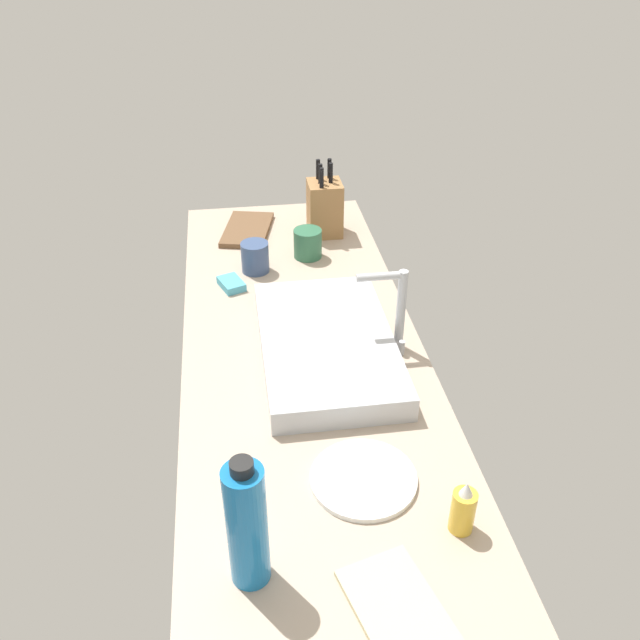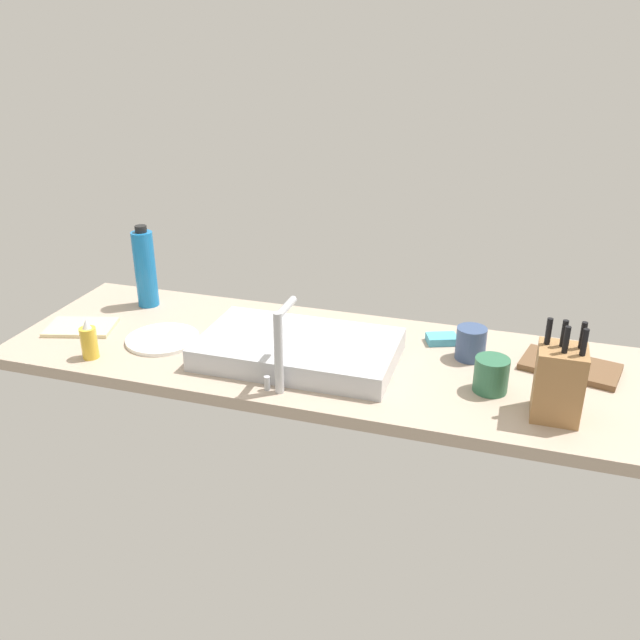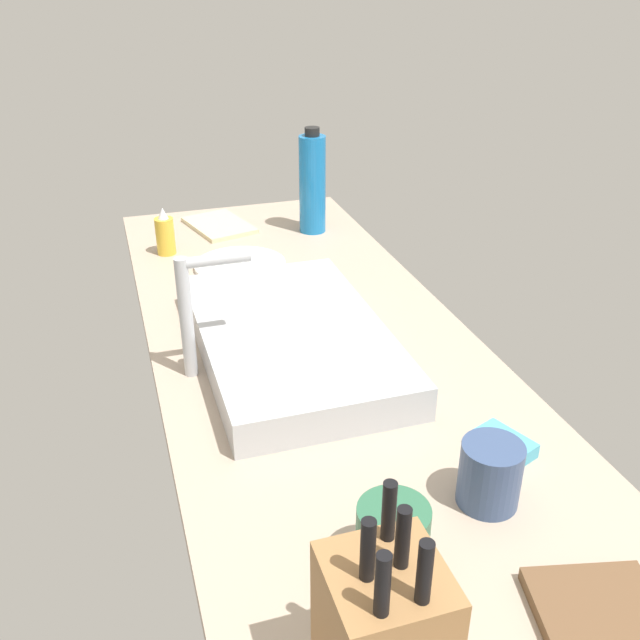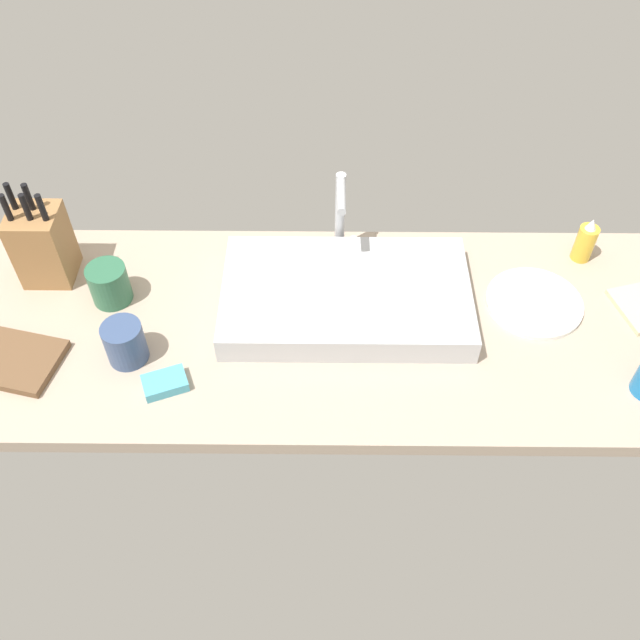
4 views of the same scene
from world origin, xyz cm
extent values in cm
cube|color=tan|center=(0.00, 0.00, 1.75)|extent=(185.25, 63.04, 3.50)
cube|color=#B7BABF|center=(3.32, 5.62, 6.73)|extent=(56.12, 33.34, 6.46)
cylinder|color=#B7BABF|center=(2.00, 24.90, 14.90)|extent=(2.40, 2.40, 22.79)
cylinder|color=#B7BABF|center=(2.00, 18.95, 25.29)|extent=(2.00, 11.89, 2.00)
cylinder|color=#B7BABF|center=(5.50, 24.90, 5.50)|extent=(1.60, 1.60, 4.00)
cube|color=#9E7042|center=(-66.94, 15.66, 12.74)|extent=(11.42, 11.24, 18.47)
cylinder|color=black|center=(-70.71, 13.93, 25.32)|extent=(1.40, 1.40, 6.69)
cylinder|color=black|center=(-70.85, 17.81, 25.32)|extent=(1.40, 1.40, 6.69)
cylinder|color=black|center=(-66.48, 14.09, 25.32)|extent=(1.40, 1.40, 6.69)
cylinder|color=black|center=(-66.91, 17.62, 25.32)|extent=(1.40, 1.40, 6.69)
cylinder|color=black|center=(-62.97, 13.99, 25.32)|extent=(1.40, 1.40, 6.69)
cylinder|color=gold|center=(61.35, 22.52, 8.17)|extent=(4.74, 4.74, 9.33)
cone|color=silver|center=(61.35, 22.52, 14.23)|extent=(2.61, 2.61, 2.80)
cylinder|color=#1970B7|center=(65.86, -17.63, 16.46)|extent=(7.12, 7.12, 25.92)
cylinder|color=black|center=(65.86, -17.63, 30.52)|extent=(3.91, 3.91, 2.20)
cylinder|color=white|center=(46.98, 6.55, 4.10)|extent=(22.15, 22.15, 1.20)
cube|color=beige|center=(76.18, 6.43, 4.10)|extent=(23.63, 18.99, 1.20)
cylinder|color=#2D6647|center=(-50.86, 7.69, 8.21)|extent=(9.09, 9.09, 9.42)
cylinder|color=#384C75|center=(-43.88, -9.71, 8.29)|extent=(8.64, 8.64, 9.58)
cube|color=#4CA3BC|center=(-34.72, -17.62, 4.70)|extent=(10.56, 8.85, 2.40)
camera|label=1|loc=(141.15, -16.15, 108.04)|focal=37.69mm
camera|label=2|loc=(-53.84, 168.66, 93.02)|focal=37.66mm
camera|label=3|loc=(-108.72, 35.20, 72.12)|focal=39.45mm
camera|label=4|loc=(-1.62, -103.93, 122.71)|focal=39.31mm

